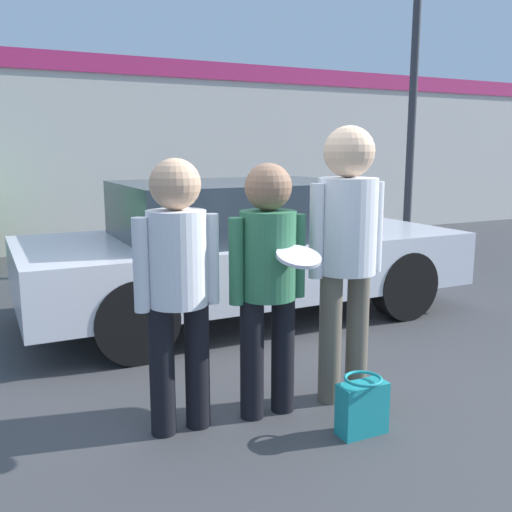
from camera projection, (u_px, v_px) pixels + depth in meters
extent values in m
plane|color=#3F3F42|center=(268.00, 403.00, 3.83)|extent=(56.00, 56.00, 0.00)
cube|color=silver|center=(84.00, 154.00, 9.40)|extent=(24.00, 0.18, 3.20)
cube|color=#CC2D6B|center=(80.00, 62.00, 9.04)|extent=(24.00, 0.04, 0.30)
cylinder|color=black|center=(162.00, 371.00, 3.36)|extent=(0.15, 0.15, 0.78)
cylinder|color=black|center=(197.00, 365.00, 3.45)|extent=(0.15, 0.15, 0.78)
cylinder|color=silver|center=(177.00, 258.00, 3.28)|extent=(0.34, 0.34, 0.55)
cylinder|color=silver|center=(141.00, 265.00, 3.19)|extent=(0.09, 0.09, 0.54)
cylinder|color=silver|center=(211.00, 259.00, 3.38)|extent=(0.09, 0.09, 0.54)
sphere|color=tan|center=(175.00, 184.00, 3.20)|extent=(0.29, 0.29, 0.29)
cylinder|color=black|center=(252.00, 359.00, 3.57)|extent=(0.15, 0.15, 0.77)
cylinder|color=black|center=(283.00, 354.00, 3.66)|extent=(0.15, 0.15, 0.77)
cylinder|color=#33724C|center=(268.00, 255.00, 3.50)|extent=(0.35, 0.35, 0.54)
cylinder|color=#33724C|center=(236.00, 261.00, 3.41)|extent=(0.09, 0.09, 0.53)
cylinder|color=#33724C|center=(298.00, 256.00, 3.59)|extent=(0.09, 0.09, 0.53)
sphere|color=#8C664C|center=(268.00, 187.00, 3.42)|extent=(0.29, 0.29, 0.29)
cylinder|color=silver|center=(298.00, 257.00, 3.29)|extent=(0.27, 0.26, 0.10)
cylinder|color=#665B4C|center=(330.00, 339.00, 3.79)|extent=(0.15, 0.15, 0.88)
cylinder|color=#665B4C|center=(357.00, 334.00, 3.89)|extent=(0.15, 0.15, 0.88)
cylinder|color=silver|center=(347.00, 226.00, 3.70)|extent=(0.39, 0.39, 0.62)
cylinder|color=silver|center=(316.00, 231.00, 3.60)|extent=(0.09, 0.09, 0.60)
cylinder|color=silver|center=(376.00, 227.00, 3.81)|extent=(0.09, 0.09, 0.60)
sphere|color=#DBB28E|center=(349.00, 152.00, 3.61)|extent=(0.33, 0.33, 0.33)
cube|color=silver|center=(245.00, 261.00, 5.81)|extent=(4.38, 1.90, 0.54)
cube|color=#28333D|center=(237.00, 209.00, 5.68)|extent=(2.28, 1.63, 0.53)
cylinder|color=black|center=(314.00, 257.00, 7.19)|extent=(0.69, 0.22, 0.69)
cylinder|color=black|center=(404.00, 285.00, 5.69)|extent=(0.69, 0.22, 0.69)
cylinder|color=black|center=(95.00, 278.00, 6.01)|extent=(0.69, 0.22, 0.69)
cylinder|color=black|center=(136.00, 320.00, 4.51)|extent=(0.69, 0.22, 0.69)
cylinder|color=#38383D|center=(414.00, 69.00, 8.37)|extent=(0.12, 0.12, 5.69)
cube|color=teal|center=(362.00, 409.00, 3.39)|extent=(0.30, 0.14, 0.32)
torus|color=teal|center=(363.00, 379.00, 3.36)|extent=(0.23, 0.23, 0.02)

